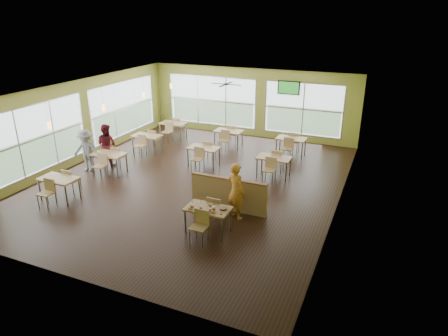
{
  "coord_description": "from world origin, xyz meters",
  "views": [
    {
      "loc": [
        6.11,
        -11.55,
        5.64
      ],
      "look_at": [
        1.51,
        -0.76,
        1.0
      ],
      "focal_mm": 32.0,
      "sensor_mm": 36.0,
      "label": 1
    }
  ],
  "objects_px": {
    "main_table": "(208,212)",
    "food_basket": "(223,208)",
    "half_wall_divider": "(229,194)",
    "man_plaid": "(236,191)"
  },
  "relations": [
    {
      "from": "half_wall_divider",
      "to": "man_plaid",
      "type": "xyz_separation_m",
      "value": [
        0.38,
        -0.37,
        0.33
      ]
    },
    {
      "from": "man_plaid",
      "to": "food_basket",
      "type": "bearing_deg",
      "value": 114.5
    },
    {
      "from": "half_wall_divider",
      "to": "food_basket",
      "type": "xyz_separation_m",
      "value": [
        0.41,
        -1.37,
        0.25
      ]
    },
    {
      "from": "main_table",
      "to": "half_wall_divider",
      "type": "distance_m",
      "value": 1.45
    },
    {
      "from": "man_plaid",
      "to": "main_table",
      "type": "bearing_deg",
      "value": 93.32
    },
    {
      "from": "main_table",
      "to": "food_basket",
      "type": "distance_m",
      "value": 0.44
    },
    {
      "from": "man_plaid",
      "to": "half_wall_divider",
      "type": "bearing_deg",
      "value": -21.76
    },
    {
      "from": "main_table",
      "to": "food_basket",
      "type": "bearing_deg",
      "value": 10.99
    },
    {
      "from": "food_basket",
      "to": "man_plaid",
      "type": "bearing_deg",
      "value": 92.03
    },
    {
      "from": "main_table",
      "to": "food_basket",
      "type": "height_order",
      "value": "main_table"
    }
  ]
}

